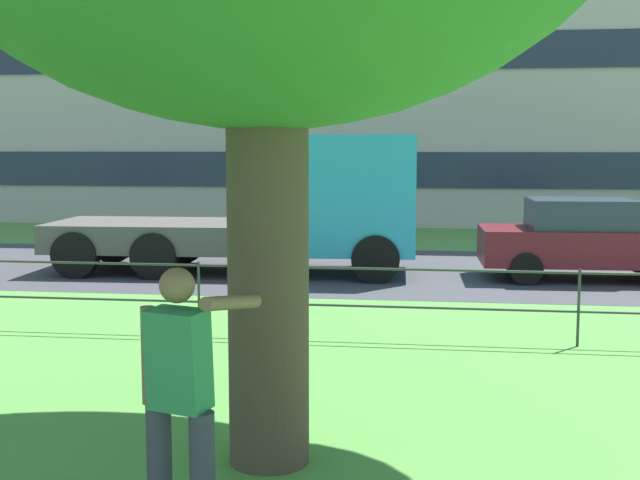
{
  "coord_description": "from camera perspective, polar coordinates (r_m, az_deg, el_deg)",
  "views": [
    {
      "loc": [
        3.13,
        -0.39,
        2.56
      ],
      "look_at": [
        2.06,
        7.4,
        1.66
      ],
      "focal_mm": 46.73,
      "sensor_mm": 36.0,
      "label": 1
    }
  ],
  "objects": [
    {
      "name": "apartment_building_background",
      "position": [
        31.97,
        -4.37,
        15.18
      ],
      "size": [
        38.4,
        10.39,
        14.74
      ],
      "color": "beige",
      "rests_on": "ground"
    },
    {
      "name": "park_fence",
      "position": [
        11.35,
        -8.31,
        -3.1
      ],
      "size": [
        29.85,
        0.04,
        1.0
      ],
      "color": "#333833",
      "rests_on": "ground"
    },
    {
      "name": "street_strip",
      "position": [
        17.38,
        -2.63,
        -1.93
      ],
      "size": [
        80.0,
        6.64,
        0.01
      ],
      "primitive_type": "cube",
      "color": "#424247",
      "rests_on": "ground"
    },
    {
      "name": "car_maroon_left",
      "position": [
        16.64,
        17.7,
        0.08
      ],
      "size": [
        4.05,
        1.91,
        1.54
      ],
      "color": "maroon",
      "rests_on": "ground"
    },
    {
      "name": "person_thrower",
      "position": [
        5.32,
        -9.54,
        -10.77
      ],
      "size": [
        0.68,
        0.72,
        1.82
      ],
      "color": "#383842",
      "rests_on": "ground"
    },
    {
      "name": "flatbed_truck_center",
      "position": [
        16.63,
        -2.21,
        1.9
      ],
      "size": [
        7.38,
        2.67,
        2.75
      ],
      "color": "#2D99D1",
      "rests_on": "ground"
    }
  ]
}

